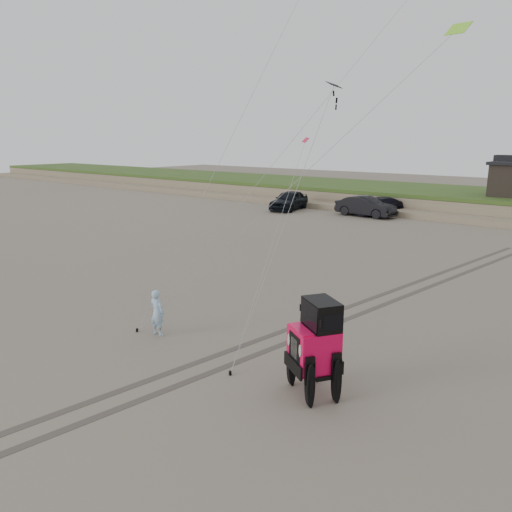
% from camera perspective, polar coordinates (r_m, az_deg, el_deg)
% --- Properties ---
extents(ground, '(160.00, 160.00, 0.00)m').
position_cam_1_polar(ground, '(15.62, -7.33, -11.28)').
color(ground, '#6B6054').
rests_on(ground, ground).
extents(dune_ridge, '(160.00, 14.25, 1.73)m').
position_cam_1_polar(dune_ridge, '(48.63, 26.71, 5.25)').
color(dune_ridge, '#7A6B54').
rests_on(dune_ridge, ground).
extents(truck_a, '(3.07, 5.51, 1.77)m').
position_cam_1_polar(truck_a, '(46.32, 3.78, 6.38)').
color(truck_a, black).
rests_on(truck_a, ground).
extents(truck_b, '(5.21, 2.04, 1.69)m').
position_cam_1_polar(truck_b, '(43.31, 12.43, 5.56)').
color(truck_b, black).
rests_on(truck_b, ground).
extents(truck_c, '(3.75, 5.50, 1.48)m').
position_cam_1_polar(truck_c, '(44.62, 13.78, 5.57)').
color(truck_c, black).
rests_on(truck_c, ground).
extents(jeep, '(4.87, 5.83, 2.02)m').
position_cam_1_polar(jeep, '(13.10, 6.59, -11.42)').
color(jeep, '#EE0946').
rests_on(jeep, ground).
extents(man, '(0.60, 0.42, 1.58)m').
position_cam_1_polar(man, '(17.09, -11.23, -6.36)').
color(man, '#8BC3D7').
rests_on(man, ground).
extents(kite_flock, '(8.66, 9.55, 8.79)m').
position_cam_1_polar(kite_flock, '(20.33, 15.94, 25.25)').
color(kite_flock, '#FF410D').
rests_on(kite_flock, ground).
extents(stake_main, '(0.08, 0.08, 0.12)m').
position_cam_1_polar(stake_main, '(17.75, -13.44, -8.24)').
color(stake_main, black).
rests_on(stake_main, ground).
extents(stake_aux, '(0.08, 0.08, 0.12)m').
position_cam_1_polar(stake_aux, '(14.37, -2.97, -13.22)').
color(stake_aux, black).
rests_on(stake_aux, ground).
extents(tire_tracks, '(5.22, 29.74, 0.01)m').
position_cam_1_polar(tire_tracks, '(20.61, 13.11, -5.33)').
color(tire_tracks, '#4C443D').
rests_on(tire_tracks, ground).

